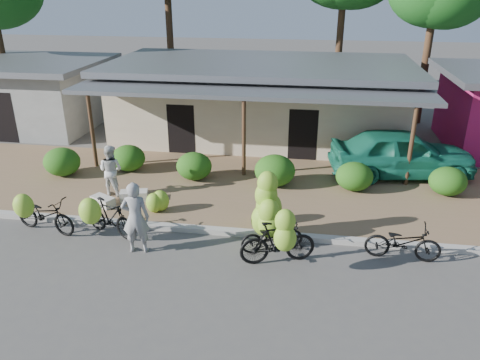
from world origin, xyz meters
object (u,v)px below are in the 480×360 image
Objects in this scene: bike_far_right at (403,242)px; bike_left at (107,216)px; sack_near at (134,195)px; sack_far at (103,201)px; teal_van at (402,153)px; bike_far_left at (43,214)px; vendor at (136,218)px; bystander at (111,170)px; bike_center at (269,219)px; bike_right at (279,240)px.

bike_left is at bearing 93.60° from bike_far_right.
bike_left is 2.16m from sack_near.
bike_left is 1.86m from sack_far.
teal_van reaches higher than bike_left.
bike_far_left is 11.84m from teal_van.
bike_left is at bearing -88.47° from sack_near.
vendor is at bearing 98.65° from bike_far_right.
teal_van is (9.46, 3.10, 0.01)m from bystander.
bike_far_left is at bearing 109.55° from teal_van.
bike_left is 4.42m from bike_center.
bike_far_left is 1.24× the size of bystander.
sack_far is at bearing -147.20° from sack_near.
sack_far is at bearing 102.31° from bystander.
sack_near is 0.44× the size of vendor.
bike_far_right is 0.97× the size of vendor.
bike_left is at bearing 120.62° from bystander.
bike_center is at bearing 90.22° from bike_far_right.
teal_van reaches higher than bike_right.
bike_left is (1.86, 0.04, 0.05)m from bike_far_left.
bystander is at bearing 99.47° from teal_van.
vendor reaches higher than sack_far.
sack_near is (-4.47, 1.88, -0.52)m from bike_center.
bike_left is at bearing -61.62° from sack_far.
bike_right is 2.65× the size of sack_far.
vendor is at bearing 120.67° from teal_van.
vendor reaches higher than bike_far_left.
bike_right is 7.31m from teal_van.
bike_far_right is at bearing -67.57° from bike_left.
bike_center is at bearing -14.47° from sack_far.
teal_van is at bearing -151.19° from bystander.
bike_left is at bearing 114.29° from teal_van.
vendor is (-3.67, 0.09, 0.28)m from bike_right.
bike_right is 6.45m from bystander.
bystander is (-1.97, 3.04, -0.02)m from vendor.
bike_right reaches higher than sack_near.
bike_left is 10.22m from teal_van.
vendor is (1.94, -2.19, 0.72)m from sack_far.
bike_center is at bearing -22.87° from sack_near.
bystander is at bearing 41.82° from bike_left.
bike_far_right is 2.22× the size of sack_near.
bystander reaches higher than bike_far_right.
sack_far is 0.15× the size of teal_van.
vendor is 9.69m from teal_van.
bike_left is 1.10× the size of bystander.
vendor is at bearing 83.00° from bike_center.
teal_van reaches higher than bystander.
bike_far_left is 2.83m from sack_near.
bike_right is at bearing 161.66° from bystander.
sack_near reaches higher than sack_far.
bystander is at bearing 46.37° from bike_center.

